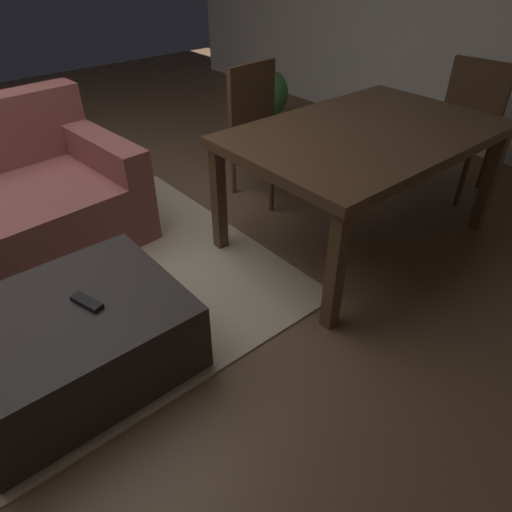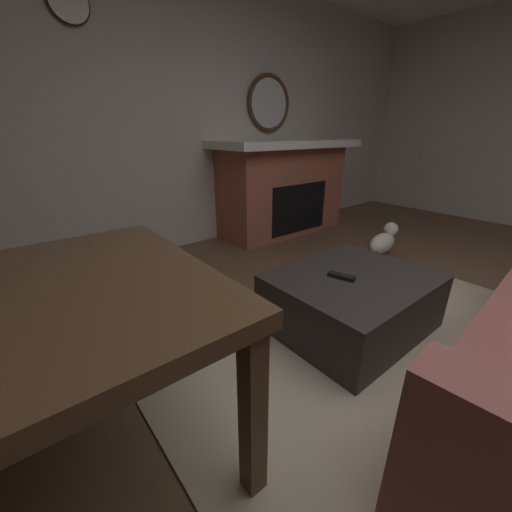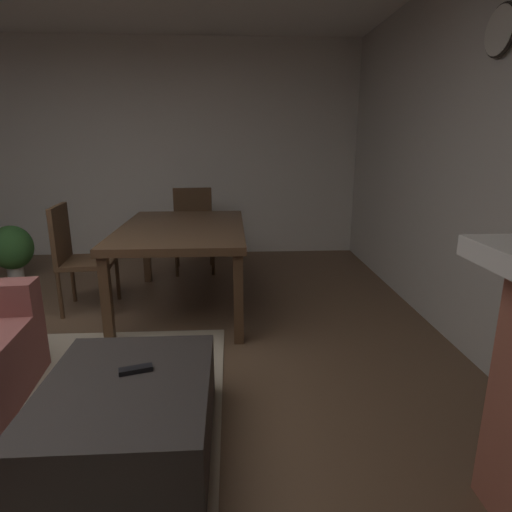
{
  "view_description": "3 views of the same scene",
  "coord_description": "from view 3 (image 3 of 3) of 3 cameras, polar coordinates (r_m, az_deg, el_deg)",
  "views": [
    {
      "loc": [
        -0.35,
        -2.55,
        1.68
      ],
      "look_at": [
        0.49,
        -1.56,
        0.75
      ],
      "focal_mm": 32.17,
      "sensor_mm": 36.0,
      "label": 1
    },
    {
      "loc": [
        1.52,
        0.06,
        1.19
      ],
      "look_at": [
        0.48,
        -1.23,
        0.53
      ],
      "focal_mm": 22.0,
      "sensor_mm": 36.0,
      "label": 2
    },
    {
      "loc": [
        -1.82,
        -1.42,
        1.45
      ],
      "look_at": [
        -0.29,
        -1.51,
        1.03
      ],
      "focal_mm": 29.74,
      "sensor_mm": 36.0,
      "label": 3
    }
  ],
  "objects": [
    {
      "name": "dining_chair_east",
      "position": [
        4.94,
        -8.4,
        4.23
      ],
      "size": [
        0.48,
        0.48,
        0.93
      ],
      "color": "#513823",
      "rests_on": "ground"
    },
    {
      "name": "dining_chair_north",
      "position": [
        3.97,
        -23.1,
        0.49
      ],
      "size": [
        0.47,
        0.47,
        0.93
      ],
      "color": "#513823",
      "rests_on": "ground"
    },
    {
      "name": "tv_remote",
      "position": [
        2.21,
        -15.88,
        -14.47
      ],
      "size": [
        0.09,
        0.17,
        0.02
      ],
      "primitive_type": "cube",
      "rotation": [
        0.0,
        0.0,
        0.29
      ],
      "color": "black",
      "rests_on": "ottoman_coffee_table"
    },
    {
      "name": "potted_plant",
      "position": [
        5.25,
        -29.98,
        0.86
      ],
      "size": [
        0.43,
        0.43,
        0.58
      ],
      "color": "beige",
      "rests_on": "ground"
    },
    {
      "name": "dining_table",
      "position": [
        3.74,
        -9.87,
        2.9
      ],
      "size": [
        1.61,
        1.06,
        0.74
      ],
      "color": "#513823",
      "rests_on": "ground"
    },
    {
      "name": "area_rug",
      "position": [
        2.53,
        -29.98,
        -21.87
      ],
      "size": [
        2.6,
        2.0,
        0.01
      ],
      "primitive_type": "cube",
      "color": "tan",
      "rests_on": "ground"
    },
    {
      "name": "wall_right_window_side",
      "position": [
        5.79,
        -18.11,
        13.3
      ],
      "size": [
        0.12,
        6.6,
        2.66
      ],
      "primitive_type": "cube",
      "color": "white",
      "rests_on": "ground"
    },
    {
      "name": "ottoman_coffee_table",
      "position": [
        2.24,
        -16.75,
        -19.89
      ],
      "size": [
        0.95,
        0.78,
        0.37
      ],
      "primitive_type": "cube",
      "color": "#2D2826",
      "rests_on": "ground"
    },
    {
      "name": "wall_clock",
      "position": [
        3.15,
        30.05,
        24.77
      ],
      "size": [
        0.3,
        0.03,
        0.3
      ],
      "color": "silver"
    }
  ]
}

